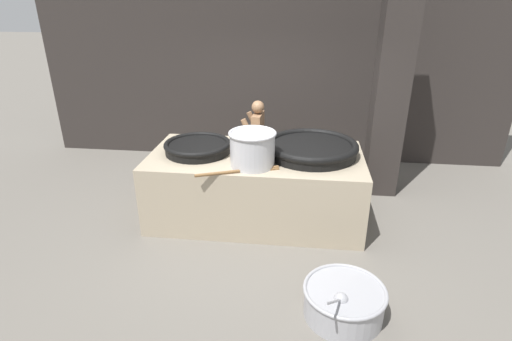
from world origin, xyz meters
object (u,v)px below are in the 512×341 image
cook (257,141)px  prep_bowl_vegetables (344,300)px  stock_pot (252,148)px  giant_wok_near (198,147)px  giant_wok_far (311,148)px

cook → prep_bowl_vegetables: 3.27m
stock_pot → giant_wok_near: bearing=155.5°
giant_wok_near → cook: 1.33m
giant_wok_far → stock_pot: stock_pot is taller
stock_pot → cook: (-0.10, 1.46, -0.42)m
stock_pot → prep_bowl_vegetables: 2.14m
giant_wok_near → giant_wok_far: size_ratio=0.73×
giant_wok_near → stock_pot: stock_pot is taller
giant_wok_near → prep_bowl_vegetables: size_ratio=0.89×
giant_wok_near → stock_pot: (0.82, -0.38, 0.15)m
stock_pot → prep_bowl_vegetables: stock_pot is taller
giant_wok_far → cook: (-0.87, 0.99, -0.28)m
cook → giant_wok_far: bearing=135.5°
giant_wok_near → cook: bearing=56.6°
giant_wok_far → cook: 1.34m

